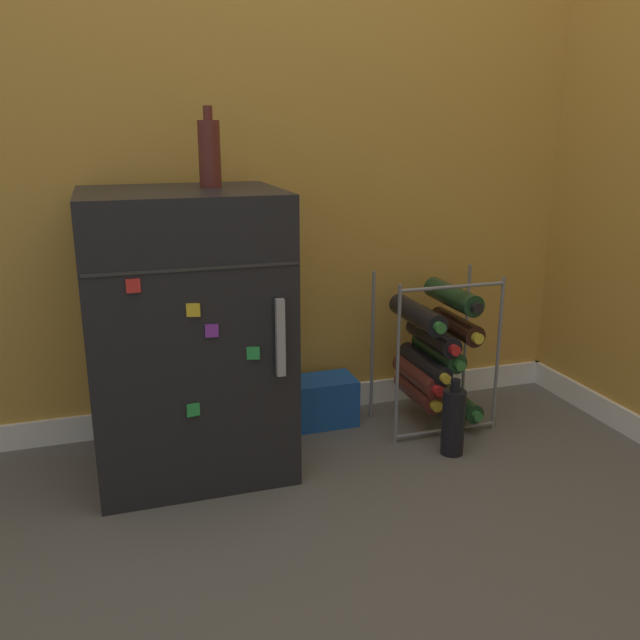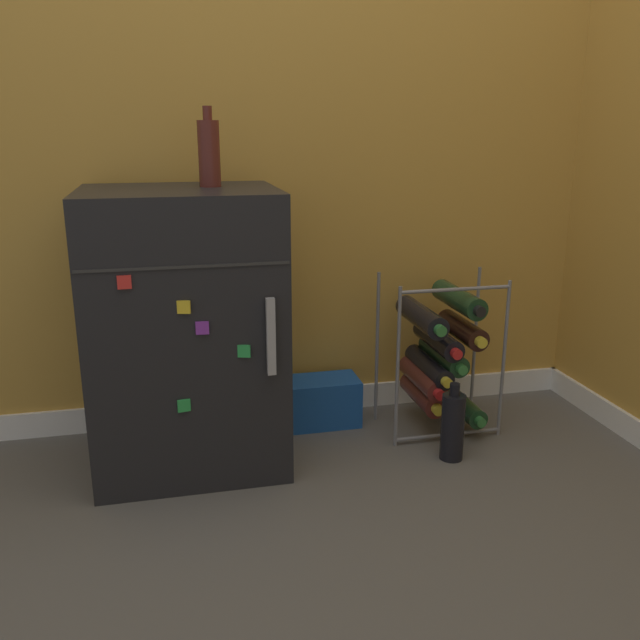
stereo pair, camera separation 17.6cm
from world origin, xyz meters
TOP-DOWN VIEW (x-y plane):
  - ground_plane at (0.00, 0.00)m, footprint 14.00×14.00m
  - wall_back at (0.00, 0.69)m, footprint 6.89×0.07m
  - mini_fridge at (-0.52, 0.38)m, footprint 0.57×0.51m
  - wine_rack at (0.34, 0.42)m, footprint 0.39×0.33m
  - soda_box at (-0.05, 0.54)m, footprint 0.26×0.15m
  - fridge_top_bottle at (-0.42, 0.42)m, footprint 0.06×0.06m
  - loose_bottle_floor at (0.29, 0.18)m, footprint 0.08×0.08m

SIDE VIEW (x-z plane):
  - ground_plane at x=0.00m, z-range 0.00..0.00m
  - soda_box at x=-0.05m, z-range 0.00..0.17m
  - loose_bottle_floor at x=0.29m, z-range -0.02..0.24m
  - wine_rack at x=0.34m, z-range 0.01..0.56m
  - mini_fridge at x=-0.52m, z-range 0.00..0.86m
  - fridge_top_bottle at x=-0.42m, z-range 0.85..1.08m
  - wall_back at x=0.00m, z-range -0.01..2.49m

